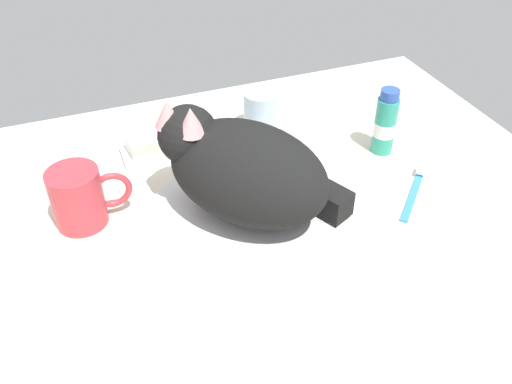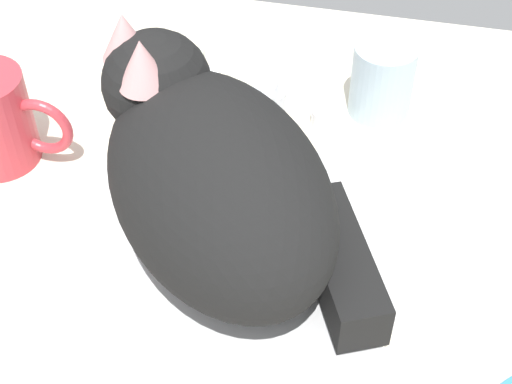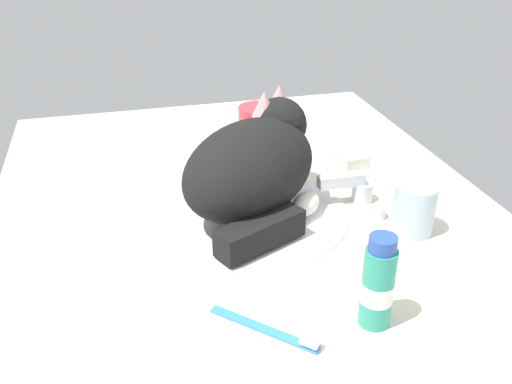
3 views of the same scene
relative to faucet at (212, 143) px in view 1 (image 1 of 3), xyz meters
The scene contains 10 objects.
ground_plane 18.67cm from the faucet, 90.00° to the right, with size 110.00×82.50×3.00cm, color silver.
sink_basin 18.38cm from the faucet, 90.00° to the right, with size 31.80×31.80×0.80cm, color white.
faucet is the anchor object (origin of this frame).
cat 18.48cm from the faucet, 91.95° to the right, with size 29.20×30.09×17.48cm.
coffee_mug 26.28cm from the faucet, 156.16° to the right, with size 12.13×7.81×9.37cm.
rinse_cup 12.03cm from the faucet, 22.64° to the left, with size 6.36×6.36×7.85cm.
soap_dish 11.74cm from the faucet, 162.00° to the left, with size 9.00×6.40×1.20cm, color white.
soap_bar 11.62cm from the faucet, 162.00° to the left, with size 6.53×4.84×2.67cm, color silver.
toothpaste_bottle 30.72cm from the faucet, 19.14° to the right, with size 3.93×3.93×12.27cm.
toothbrush 35.72cm from the faucet, 39.51° to the right, with size 11.20×11.24×1.60cm.
Camera 1 is at (-22.46, -61.98, 56.63)cm, focal length 38.99 mm.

